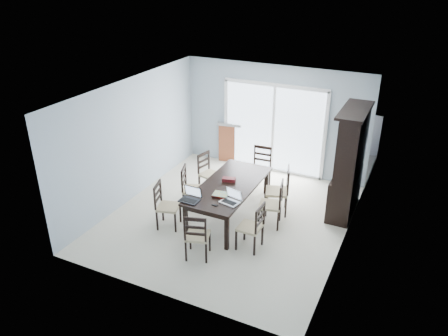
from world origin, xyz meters
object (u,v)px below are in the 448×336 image
at_px(china_hutch, 349,164).
at_px(cell_phone, 215,205).
at_px(chair_right_mid, 275,199).
at_px(hot_tub, 263,134).
at_px(chair_right_far, 282,186).
at_px(chair_left_far, 207,168).
at_px(chair_end_far, 261,163).
at_px(laptop_silver, 230,200).
at_px(chair_left_near, 163,201).
at_px(chair_right_near, 255,222).
at_px(chair_end_near, 197,232).
at_px(chair_left_mid, 189,184).
at_px(game_box, 229,180).
at_px(dining_table, 229,188).
at_px(laptop_dark, 189,198).

bearing_deg(china_hutch, cell_phone, -132.39).
height_order(chair_right_mid, hot_tub, chair_right_mid).
bearing_deg(chair_right_far, chair_left_far, 65.06).
height_order(chair_end_far, laptop_silver, chair_end_far).
distance_m(chair_left_near, chair_right_near, 1.86).
height_order(chair_end_near, chair_end_far, chair_end_far).
relative_size(chair_left_near, chair_left_far, 1.03).
height_order(chair_left_mid, hot_tub, chair_left_mid).
bearing_deg(chair_left_mid, china_hutch, 94.20).
height_order(china_hutch, chair_right_mid, china_hutch).
distance_m(chair_end_near, chair_end_far, 3.00).
height_order(laptop_silver, game_box, laptop_silver).
height_order(dining_table, chair_right_far, chair_right_far).
bearing_deg(chair_left_far, game_box, 64.55).
xyz_separation_m(chair_left_near, chair_right_mid, (1.92, 0.94, 0.01)).
relative_size(chair_left_near, chair_right_far, 0.91).
bearing_deg(chair_right_far, cell_phone, 134.16).
distance_m(chair_right_near, chair_right_far, 1.42).
relative_size(chair_right_near, laptop_dark, 2.92).
bearing_deg(hot_tub, laptop_dark, -86.96).
relative_size(cell_phone, game_box, 0.39).
xyz_separation_m(laptop_dark, cell_phone, (0.49, 0.06, -0.05)).
height_order(dining_table, hot_tub, hot_tub).
distance_m(china_hutch, chair_end_far, 2.02).
xyz_separation_m(chair_left_far, cell_phone, (1.04, -1.68, 0.21)).
bearing_deg(chair_left_mid, cell_phone, 31.39).
distance_m(chair_left_near, chair_right_far, 2.38).
relative_size(chair_left_near, laptop_silver, 2.79).
relative_size(chair_left_mid, chair_end_near, 1.04).
height_order(chair_left_far, chair_right_mid, chair_right_mid).
xyz_separation_m(chair_left_far, laptop_dark, (0.55, -1.74, 0.26)).
bearing_deg(chair_right_near, hot_tub, 20.83).
height_order(chair_right_far, hot_tub, chair_right_far).
bearing_deg(cell_phone, chair_left_near, -175.01).
xyz_separation_m(chair_left_mid, chair_end_far, (0.98, 1.54, 0.02)).
xyz_separation_m(chair_end_far, cell_phone, (0.03, -2.37, 0.17)).
xyz_separation_m(chair_left_mid, game_box, (0.83, 0.15, 0.21)).
distance_m(dining_table, game_box, 0.18).
bearing_deg(game_box, chair_end_near, -84.77).
xyz_separation_m(chair_left_near, laptop_silver, (1.31, 0.18, 0.25)).
bearing_deg(chair_left_near, game_box, 119.77).
bearing_deg(game_box, chair_right_mid, -0.50).
relative_size(chair_right_far, hot_tub, 0.51).
relative_size(chair_left_far, cell_phone, 10.05).
height_order(chair_end_far, game_box, chair_end_far).
bearing_deg(chair_left_near, chair_right_far, 112.43).
bearing_deg(chair_right_mid, game_box, 76.81).
xyz_separation_m(chair_right_near, chair_end_near, (-0.77, -0.70, -0.01)).
height_order(chair_left_far, chair_end_near, chair_end_near).
bearing_deg(laptop_silver, laptop_dark, -147.45).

